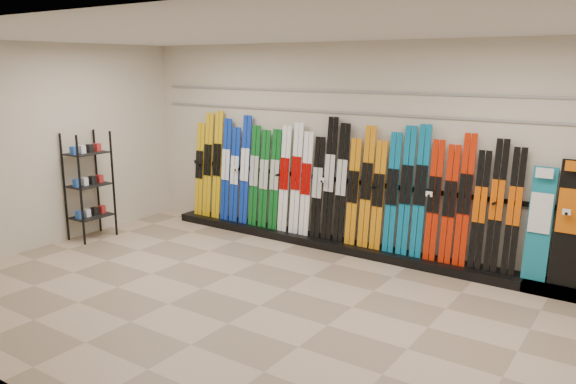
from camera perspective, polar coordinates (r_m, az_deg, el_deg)
The scene contains 9 objects.
floor at distance 6.51m, azimuth -2.88°, elevation -11.44°, with size 8.00×8.00×0.00m, color gray.
back_wall at distance 8.15m, azimuth 7.70°, elevation 4.41°, with size 8.00×8.00×0.00m, color beige.
left_wall at distance 9.03m, azimuth -23.74°, elevation 4.24°, with size 5.00×5.00×0.00m, color beige.
ceiling at distance 5.95m, azimuth -3.22°, elevation 15.95°, with size 8.00×8.00×0.00m, color silver.
ski_rack_base at distance 8.20m, azimuth 8.11°, elevation -5.93°, with size 8.00×0.40×0.12m, color black.
skis at distance 8.31m, azimuth 4.16°, elevation 0.77°, with size 5.37×0.21×1.82m.
accessory_rack at distance 9.25m, azimuth -19.54°, elevation 0.59°, with size 0.40×0.60×1.67m, color black.
slatwall_rail_0 at distance 8.08m, azimuth 7.74°, elevation 7.90°, with size 7.60×0.02×0.03m, color gray.
slatwall_rail_1 at distance 8.06m, azimuth 7.80°, elevation 10.03°, with size 7.60×0.02×0.03m, color gray.
Camera 1 is at (3.61, -4.72, 2.66)m, focal length 35.00 mm.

